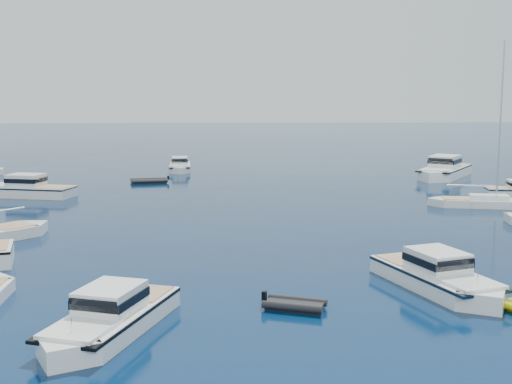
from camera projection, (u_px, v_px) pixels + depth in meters
ground at (277, 342)px, 27.27m from camera, size 400.00×400.00×0.00m
motor_cruiser_near at (109, 333)px, 28.37m from camera, size 5.75×10.00×2.51m
motor_cruiser_right at (439, 289)px, 34.60m from camera, size 6.00×10.24×2.57m
motor_cruiser_far_l at (25, 196)px, 65.57m from camera, size 11.14×5.65×2.80m
motor_cruiser_distant at (444, 178)px, 80.09m from camera, size 10.24×12.90×3.36m
motor_cruiser_horizon at (180, 171)px, 87.07m from camera, size 3.18×8.86×2.29m
sailboat_centre at (484, 207)px, 59.65m from camera, size 10.56×4.54×15.06m
tender_grey_near at (295, 310)px, 31.39m from camera, size 3.38×2.61×0.95m
tender_grey_far at (149, 183)px, 75.41m from camera, size 4.65×3.09×0.95m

